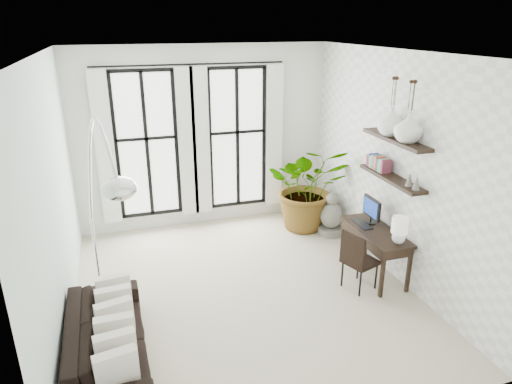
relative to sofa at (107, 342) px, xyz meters
name	(u,v)px	position (x,y,z in m)	size (l,w,h in m)	color
floor	(243,290)	(1.80, 0.99, -0.30)	(5.00, 5.00, 0.00)	beige
ceiling	(241,53)	(1.80, 0.99, 2.90)	(5.00, 5.00, 0.00)	white
wall_left	(53,202)	(-0.45, 0.99, 1.30)	(5.00, 5.00, 0.00)	silver
wall_right	(395,167)	(4.05, 0.99, 1.30)	(5.00, 5.00, 0.00)	white
wall_back	(204,138)	(1.80, 3.49, 1.30)	(4.50, 4.50, 0.00)	white
windows	(194,142)	(1.60, 3.42, 1.26)	(3.26, 0.13, 2.65)	white
wall_shelves	(391,162)	(3.91, 0.88, 1.43)	(0.25, 1.30, 0.60)	black
sofa	(107,342)	(0.00, 0.00, 0.00)	(2.06, 0.81, 0.60)	black
throw_pillows	(115,325)	(0.10, 0.00, 0.20)	(0.40, 1.52, 0.40)	white
plant	(308,187)	(3.48, 2.68, 0.49)	(1.42, 1.23, 1.57)	#2D7228
desk	(378,234)	(3.75, 0.79, 0.39)	(0.52, 1.23, 1.12)	black
desk_chair	(357,258)	(3.31, 0.56, 0.20)	(0.53, 0.53, 0.87)	black
arc_lamp	(99,169)	(0.10, 0.77, 1.72)	(0.77, 1.82, 2.61)	silver
buddha	(331,217)	(3.77, 2.27, 0.03)	(0.43, 0.43, 0.78)	gray
vase_a	(409,128)	(3.91, 0.59, 1.97)	(0.37, 0.37, 0.38)	white
vase_b	(391,121)	(3.91, 0.99, 1.97)	(0.37, 0.37, 0.38)	white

